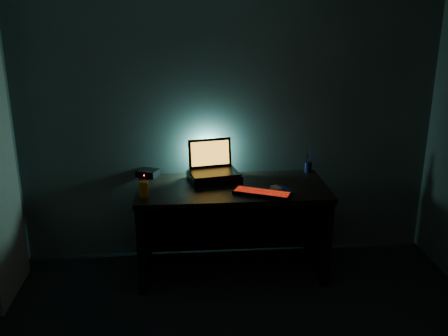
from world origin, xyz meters
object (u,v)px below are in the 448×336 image
object	(u,v)px
keyboard	(262,193)
pen_cup	(308,167)
laptop	(212,165)
juice_glass	(144,189)
mouse	(276,189)
router	(148,173)

from	to	relation	value
keyboard	pen_cup	world-z (taller)	pen_cup
laptop	keyboard	xyz separation A→B (m)	(0.35, -0.40, -0.11)
laptop	pen_cup	size ratio (longest dim) A/B	4.80
pen_cup	juice_glass	world-z (taller)	juice_glass
laptop	juice_glass	bearing A→B (deg)	-157.40
keyboard	mouse	xyz separation A→B (m)	(0.12, 0.07, 0.00)
laptop	router	world-z (taller)	laptop
juice_glass	router	xyz separation A→B (m)	(-0.00, 0.47, -0.03)
pen_cup	laptop	bearing A→B (deg)	-172.57
laptop	mouse	size ratio (longest dim) A/B	4.56
mouse	pen_cup	size ratio (longest dim) A/B	1.05
juice_glass	router	size ratio (longest dim) A/B	0.56
mouse	juice_glass	bearing A→B (deg)	159.83
pen_cup	mouse	bearing A→B (deg)	-128.97
laptop	keyboard	world-z (taller)	laptop
keyboard	juice_glass	distance (m)	0.89
laptop	mouse	distance (m)	0.58
mouse	keyboard	bearing A→B (deg)	-171.73
laptop	juice_glass	xyz separation A→B (m)	(-0.53, -0.36, -0.06)
pen_cup	juice_glass	xyz separation A→B (m)	(-1.36, -0.47, 0.01)
pen_cup	router	world-z (taller)	pen_cup
juice_glass	laptop	bearing A→B (deg)	33.88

